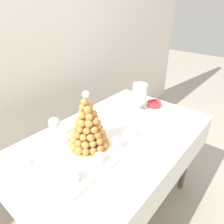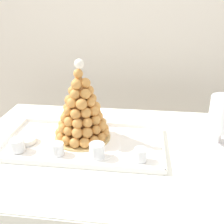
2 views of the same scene
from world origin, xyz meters
name	(u,v)px [view 1 (image 1 of 2)]	position (x,y,z in m)	size (l,w,h in m)	color
ground_plane	(114,210)	(0.00, 0.00, 0.00)	(12.00, 12.00, 0.00)	#B2A899
backdrop_wall	(29,39)	(0.00, 0.86, 1.25)	(4.80, 0.10, 2.50)	silver
buffet_table	(115,146)	(0.00, 0.00, 0.66)	(1.33, 0.82, 0.75)	brown
serving_tray	(96,147)	(-0.17, 0.00, 0.75)	(0.67, 0.35, 0.02)	white
croquembouche	(88,126)	(-0.19, 0.05, 0.89)	(0.24, 0.24, 0.35)	tan
dessert_cup_left	(74,176)	(-0.42, -0.09, 0.78)	(0.06, 0.06, 0.05)	silver
dessert_cup_mid_left	(99,159)	(-0.25, -0.10, 0.78)	(0.05, 0.05, 0.05)	silver
dessert_cup_centre	(117,144)	(-0.10, -0.10, 0.78)	(0.06, 0.06, 0.06)	silver
dessert_cup_mid_right	(134,132)	(0.07, -0.10, 0.78)	(0.05, 0.05, 0.05)	silver
creme_brulee_ramekin	(66,171)	(-0.42, -0.02, 0.77)	(0.09, 0.09, 0.02)	white
macaron_goblet	(140,94)	(0.39, 0.08, 0.88)	(0.11, 0.11, 0.22)	white
fruit_tart_plate	(154,105)	(0.51, 0.01, 0.76)	(0.19, 0.19, 0.06)	white
wine_glass	(54,124)	(-0.26, 0.26, 0.86)	(0.07, 0.07, 0.15)	silver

